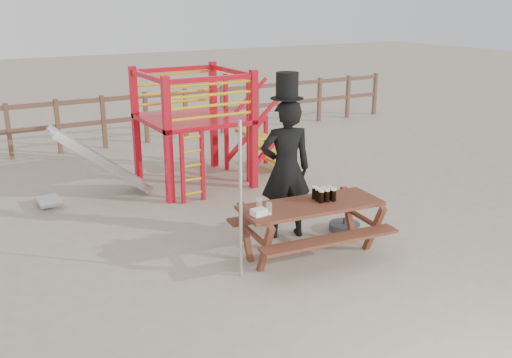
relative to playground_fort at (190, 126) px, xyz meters
The scene contains 10 objects.
ground 3.74m from the playground_fort, 91.99° to the right, with size 60.00×60.00×0.00m, color tan.
back_fence 3.44m from the playground_fort, 92.08° to the left, with size 15.09×0.09×1.20m.
playground_fort is the anchor object (origin of this frame).
picnic_table 3.68m from the playground_fort, 88.46° to the right, with size 1.98×1.47×0.72m.
man_with_hat 2.91m from the playground_fort, 86.61° to the right, with size 0.82×0.66×2.33m.
metal_pole 3.84m from the playground_fort, 104.77° to the right, with size 0.04×0.04×1.94m, color #B2B2B7.
parasol_base 3.50m from the playground_fort, 71.99° to the right, with size 0.45×0.45×0.19m.
paper_bag 3.72m from the playground_fort, 100.74° to the right, with size 0.18×0.14×0.08m, color white.
stout_pints 3.63m from the playground_fort, 85.01° to the right, with size 0.25×0.27×0.17m.
empty_glasses 3.64m from the playground_fort, 99.21° to the right, with size 0.09×0.28×0.15m.
Camera 1 is at (-3.86, -5.68, 3.24)m, focal length 40.00 mm.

